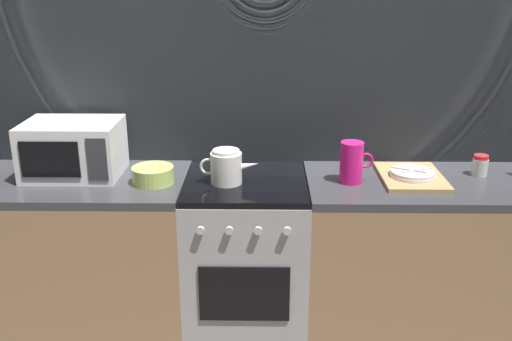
{
  "coord_description": "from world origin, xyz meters",
  "views": [
    {
      "loc": [
        0.09,
        -2.62,
        1.86
      ],
      "look_at": [
        0.05,
        0.0,
        0.95
      ],
      "focal_mm": 40.26,
      "sensor_mm": 36.0,
      "label": 1
    }
  ],
  "objects_px": {
    "stove_unit": "(246,263)",
    "mixing_bowl": "(153,175)",
    "pitcher": "(352,162)",
    "microwave": "(73,149)",
    "spice_jar": "(480,165)",
    "kettle": "(226,167)",
    "dish_pile": "(412,176)"
  },
  "relations": [
    {
      "from": "pitcher",
      "to": "kettle",
      "type": "bearing_deg",
      "value": -178.03
    },
    {
      "from": "kettle",
      "to": "mixing_bowl",
      "type": "xyz_separation_m",
      "value": [
        -0.35,
        -0.0,
        -0.04
      ]
    },
    {
      "from": "microwave",
      "to": "spice_jar",
      "type": "distance_m",
      "value": 2.01
    },
    {
      "from": "mixing_bowl",
      "to": "pitcher",
      "type": "distance_m",
      "value": 0.95
    },
    {
      "from": "dish_pile",
      "to": "pitcher",
      "type": "bearing_deg",
      "value": -171.44
    },
    {
      "from": "stove_unit",
      "to": "pitcher",
      "type": "relative_size",
      "value": 4.5
    },
    {
      "from": "microwave",
      "to": "mixing_bowl",
      "type": "distance_m",
      "value": 0.43
    },
    {
      "from": "microwave",
      "to": "dish_pile",
      "type": "xyz_separation_m",
      "value": [
        1.66,
        -0.04,
        -0.12
      ]
    },
    {
      "from": "kettle",
      "to": "pitcher",
      "type": "bearing_deg",
      "value": 1.97
    },
    {
      "from": "kettle",
      "to": "spice_jar",
      "type": "relative_size",
      "value": 2.71
    },
    {
      "from": "kettle",
      "to": "pitcher",
      "type": "xyz_separation_m",
      "value": [
        0.6,
        0.02,
        0.02
      ]
    },
    {
      "from": "microwave",
      "to": "spice_jar",
      "type": "bearing_deg",
      "value": 0.57
    },
    {
      "from": "stove_unit",
      "to": "spice_jar",
      "type": "bearing_deg",
      "value": 4.44
    },
    {
      "from": "stove_unit",
      "to": "mixing_bowl",
      "type": "xyz_separation_m",
      "value": [
        -0.44,
        -0.04,
        0.49
      ]
    },
    {
      "from": "kettle",
      "to": "pitcher",
      "type": "relative_size",
      "value": 1.42
    },
    {
      "from": "microwave",
      "to": "spice_jar",
      "type": "xyz_separation_m",
      "value": [
        2.01,
        0.02,
        -0.08
      ]
    },
    {
      "from": "mixing_bowl",
      "to": "dish_pile",
      "type": "bearing_deg",
      "value": 3.15
    },
    {
      "from": "microwave",
      "to": "mixing_bowl",
      "type": "height_order",
      "value": "microwave"
    },
    {
      "from": "stove_unit",
      "to": "dish_pile",
      "type": "bearing_deg",
      "value": 1.97
    },
    {
      "from": "pitcher",
      "to": "dish_pile",
      "type": "height_order",
      "value": "pitcher"
    },
    {
      "from": "mixing_bowl",
      "to": "spice_jar",
      "type": "bearing_deg",
      "value": 4.68
    },
    {
      "from": "kettle",
      "to": "pitcher",
      "type": "distance_m",
      "value": 0.6
    },
    {
      "from": "mixing_bowl",
      "to": "pitcher",
      "type": "bearing_deg",
      "value": 1.41
    },
    {
      "from": "spice_jar",
      "to": "kettle",
      "type": "bearing_deg",
      "value": -174.14
    },
    {
      "from": "dish_pile",
      "to": "kettle",
      "type": "bearing_deg",
      "value": -175.8
    },
    {
      "from": "mixing_bowl",
      "to": "stove_unit",
      "type": "bearing_deg",
      "value": 5.31
    },
    {
      "from": "stove_unit",
      "to": "kettle",
      "type": "height_order",
      "value": "kettle"
    },
    {
      "from": "stove_unit",
      "to": "dish_pile",
      "type": "relative_size",
      "value": 2.25
    },
    {
      "from": "pitcher",
      "to": "spice_jar",
      "type": "distance_m",
      "value": 0.66
    },
    {
      "from": "spice_jar",
      "to": "dish_pile",
      "type": "bearing_deg",
      "value": -169.93
    },
    {
      "from": "pitcher",
      "to": "mixing_bowl",
      "type": "bearing_deg",
      "value": -178.59
    },
    {
      "from": "microwave",
      "to": "pitcher",
      "type": "height_order",
      "value": "microwave"
    }
  ]
}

